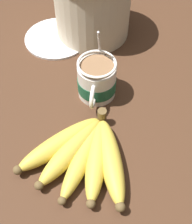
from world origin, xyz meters
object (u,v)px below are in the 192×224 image
at_px(woven_basket, 92,3).
at_px(small_plate, 57,38).
at_px(banana_bunch, 84,154).
at_px(coffee_mug, 97,81).

relative_size(woven_basket, small_plate, 1.20).
bearing_deg(banana_bunch, woven_basket, -173.07).
relative_size(coffee_mug, woven_basket, 0.80).
distance_m(coffee_mug, woven_basket, 0.24).
bearing_deg(woven_basket, small_plate, -63.59).
distance_m(banana_bunch, small_plate, 0.39).
height_order(coffee_mug, banana_bunch, coffee_mug).
bearing_deg(small_plate, banana_bunch, 21.72).
distance_m(woven_basket, small_plate, 0.14).
relative_size(banana_bunch, small_plate, 1.36).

